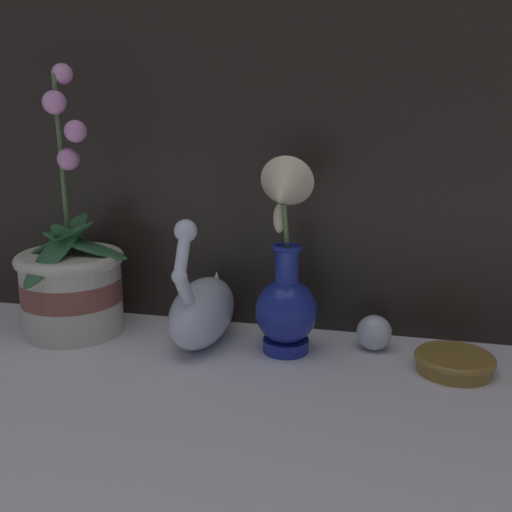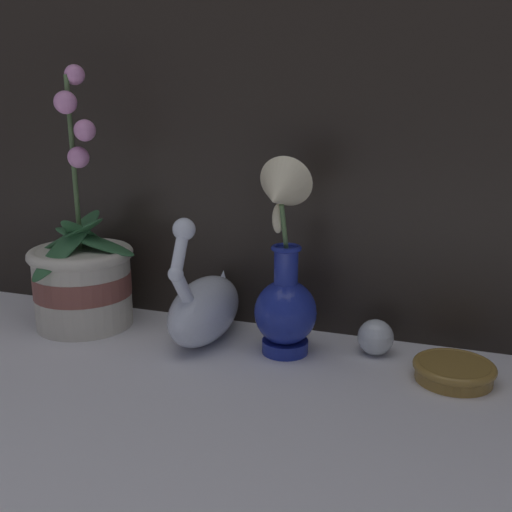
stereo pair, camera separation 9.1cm
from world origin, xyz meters
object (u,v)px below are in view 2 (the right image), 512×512
Objects in this scene: swan_figurine at (205,306)px; glass_sphere at (375,337)px; amber_dish at (454,370)px; orchid_potted_plant at (82,275)px; blue_vase at (284,281)px.

swan_figurine is 3.88× the size of glass_sphere.
glass_sphere is 0.49× the size of amber_dish.
orchid_potted_plant is 0.23m from swan_figurine.
blue_vase reaches higher than swan_figurine.
blue_vase is 0.17m from glass_sphere.
amber_dish is (0.25, -0.01, -0.10)m from blue_vase.
swan_figurine is 0.27m from glass_sphere.
amber_dish is at bearing -1.60° from orchid_potted_plant.
swan_figurine is at bearing 174.09° from blue_vase.
blue_vase reaches higher than glass_sphere.
orchid_potted_plant is 0.36m from blue_vase.
swan_figurine is at bearing 0.92° from orchid_potted_plant.
blue_vase is 2.68× the size of amber_dish.
amber_dish is at bearing -3.07° from swan_figurine.
amber_dish is (0.12, -0.05, -0.01)m from glass_sphere.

